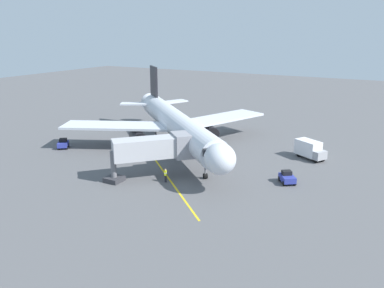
{
  "coord_description": "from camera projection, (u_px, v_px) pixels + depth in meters",
  "views": [
    {
      "loc": [
        -30.63,
        50.89,
        17.88
      ],
      "look_at": [
        -5.7,
        6.1,
        3.0
      ],
      "focal_mm": 36.71,
      "sensor_mm": 36.0,
      "label": 1
    }
  ],
  "objects": [
    {
      "name": "jet_bridge",
      "position": [
        158.0,
        148.0,
        48.85
      ],
      "size": [
        9.28,
        9.68,
        5.4
      ],
      "color": "#B7B7BC",
      "rests_on": "ground"
    },
    {
      "name": "ground_plane",
      "position": [
        179.0,
        148.0,
        62.0
      ],
      "size": [
        220.0,
        220.0,
        0.0
      ],
      "primitive_type": "plane",
      "color": "#565659"
    },
    {
      "name": "apron_lead_in_line",
      "position": [
        155.0,
        159.0,
        56.5
      ],
      "size": [
        29.33,
        27.55,
        0.01
      ],
      "primitive_type": "cube",
      "rotation": [
        0.0,
        0.0,
        0.82
      ],
      "color": "yellow",
      "rests_on": "ground"
    },
    {
      "name": "airplane",
      "position": [
        176.0,
        124.0,
        60.68
      ],
      "size": [
        33.34,
        32.79,
        11.5
      ],
      "color": "silver",
      "rests_on": "ground"
    },
    {
      "name": "tug_portside",
      "position": [
        63.0,
        144.0,
        61.75
      ],
      "size": [
        2.59,
        2.74,
        1.5
      ],
      "color": "#2D3899",
      "rests_on": "ground"
    },
    {
      "name": "tug_near_nose",
      "position": [
        287.0,
        178.0,
        47.55
      ],
      "size": [
        2.56,
        2.74,
        1.5
      ],
      "color": "#2D3899",
      "rests_on": "ground"
    },
    {
      "name": "ground_crew_marshaller",
      "position": [
        166.0,
        175.0,
        47.83
      ],
      "size": [
        0.37,
        0.46,
        1.71
      ],
      "color": "#23232D",
      "rests_on": "ground"
    },
    {
      "name": "box_truck_starboard_side",
      "position": [
        310.0,
        149.0,
        56.47
      ],
      "size": [
        4.95,
        4.02,
        2.62
      ],
      "color": "#9E9EA3",
      "rests_on": "ground"
    }
  ]
}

